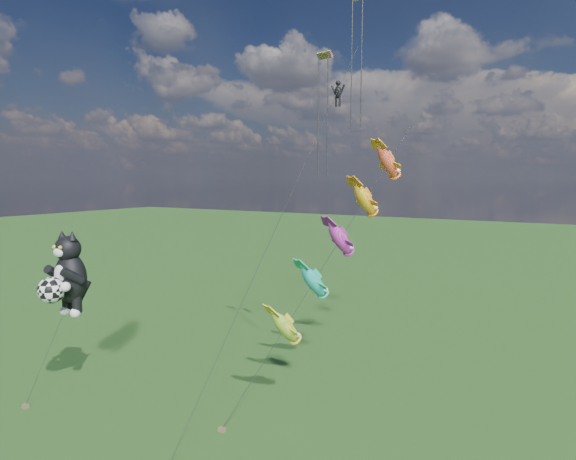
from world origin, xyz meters
The scene contains 4 objects.
ground centered at (0.00, 0.00, 0.00)m, with size 300.00×300.00×0.00m, color #10370D.
cat_kite_rig centered at (-2.50, 2.32, 7.96)m, with size 2.67×4.21×10.77m.
fish_windsock_rig centered at (12.11, 11.79, 10.08)m, with size 6.32×14.75×17.95m.
parafoil_rig centered at (10.64, 14.22, 20.28)m, with size 3.51×17.43×27.05m.
Camera 1 is at (24.64, -16.45, 14.09)m, focal length 30.00 mm.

